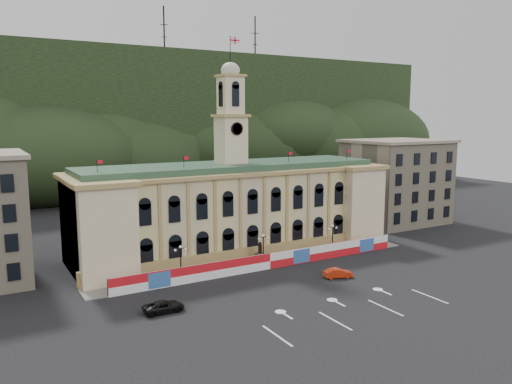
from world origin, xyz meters
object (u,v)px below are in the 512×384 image
lamp_center (263,247)px  red_sedan (338,273)px  statue (260,257)px  black_suv (164,307)px

lamp_center → red_sedan: bearing=-59.2°
statue → lamp_center: lamp_center is taller
red_sedan → statue: bearing=47.3°
lamp_center → black_suv: lamp_center is taller
statue → lamp_center: (0.00, -1.00, 1.89)m
red_sedan → black_suv: bearing=107.9°
red_sedan → black_suv: (-26.83, 0.33, -0.01)m
red_sedan → lamp_center: bearing=49.5°
lamp_center → red_sedan: lamp_center is taller
red_sedan → black_suv: 26.83m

